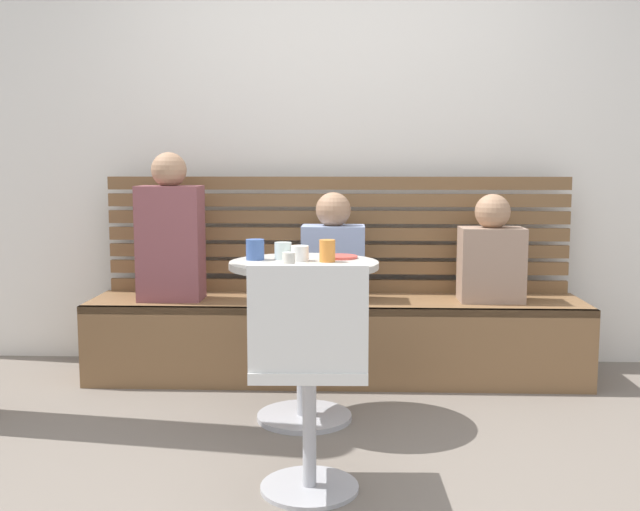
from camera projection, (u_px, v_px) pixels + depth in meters
The scene contains 16 objects.
ground at pixel (330, 464), 2.94m from camera, with size 8.00×8.00×0.00m, color #70665B.
back_wall at pixel (338, 118), 4.38m from camera, with size 5.20×0.10×2.90m, color silver.
booth_bench at pixel (336, 338), 4.10m from camera, with size 2.70×0.52×0.44m.
booth_backrest at pixel (337, 234), 4.27m from camera, with size 2.65×0.04×0.67m.
cafe_table at pixel (304, 310), 3.39m from camera, with size 0.68×0.68×0.74m.
white_chair at pixel (309, 370), 2.58m from camera, with size 0.41×0.41×0.85m.
person_adult at pixel (171, 234), 4.03m from camera, with size 0.34×0.22×0.80m.
person_child_left at pixel (333, 253), 4.04m from camera, with size 0.34×0.22×0.59m.
person_child_middle at pixel (491, 255), 4.00m from camera, with size 0.34×0.22×0.58m.
cup_mug_blue at pixel (255, 250), 3.42m from camera, with size 0.08×0.08×0.10m, color #3D5B9E.
cup_glass_short at pixel (283, 251), 3.43m from camera, with size 0.08×0.08×0.08m, color silver.
cup_ceramic_white at pixel (300, 253), 3.38m from camera, with size 0.08×0.08×0.07m, color white.
cup_espresso_small at pixel (289, 259), 3.24m from camera, with size 0.06×0.06×0.06m, color silver.
cup_tumbler_orange at pixel (327, 251), 3.34m from camera, with size 0.07×0.07×0.10m, color orange.
plate_small at pixel (339, 257), 3.48m from camera, with size 0.17×0.17×0.01m, color #DB4C42.
phone_on_table at pixel (299, 267), 3.16m from camera, with size 0.07×0.14×0.01m, color black.
Camera 1 is at (0.07, -2.81, 1.18)m, focal length 41.62 mm.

